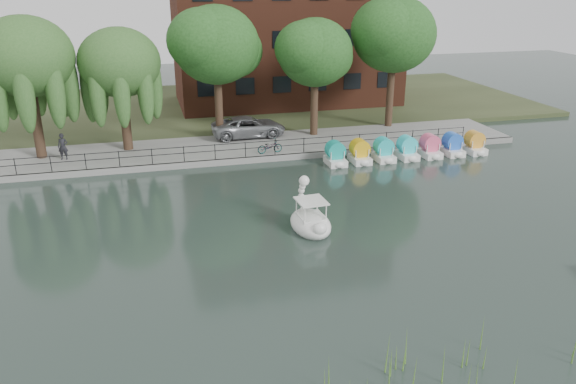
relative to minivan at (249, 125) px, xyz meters
name	(u,v)px	position (x,y,z in m)	size (l,w,h in m)	color
ground_plane	(300,251)	(-1.14, -18.02, -1.26)	(120.00, 120.00, 0.00)	#30413A
promenade	(239,148)	(-1.14, -2.02, -1.06)	(40.00, 6.00, 0.40)	gray
kerb	(246,160)	(-1.14, -4.97, -1.06)	(40.00, 0.25, 0.40)	gray
land_strip	(213,106)	(-1.14, 11.98, -1.08)	(60.00, 22.00, 0.36)	#47512D
railing	(245,146)	(-1.14, -4.77, -0.12)	(32.00, 0.05, 1.00)	black
apartment_building	(286,2)	(5.86, 11.94, 8.10)	(20.00, 10.07, 18.00)	#4C1E16
willow_left	(26,57)	(-14.14, -1.52, 5.61)	(5.88, 5.88, 9.01)	#473323
willow_mid	(119,63)	(-8.64, -1.02, 4.98)	(5.32, 5.32, 8.15)	#473323
broadleaf_center	(216,45)	(-2.14, -0.02, 5.80)	(6.00, 6.00, 9.25)	#473323
broadleaf_right	(315,53)	(4.86, -0.52, 5.12)	(5.40, 5.40, 8.32)	#473323
broadleaf_far	(394,35)	(11.36, 0.48, 6.13)	(6.30, 6.30, 9.71)	#473323
minivan	(249,125)	(0.00, 0.00, 0.00)	(6.21, 2.85, 1.73)	gray
bicycle	(270,146)	(0.60, -4.37, -0.36)	(1.72, 0.60, 1.00)	gray
pedestrian	(63,145)	(-12.64, -2.40, 0.13)	(0.71, 0.48, 1.98)	black
swan_boat	(310,219)	(-0.03, -15.94, -0.72)	(2.02, 3.08, 2.47)	white
pedal_boat_row	(407,150)	(9.57, -6.63, -0.66)	(11.35, 1.70, 1.40)	white
reed_bank	(449,365)	(0.86, -27.52, -0.66)	(24.00, 2.40, 1.20)	#669938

